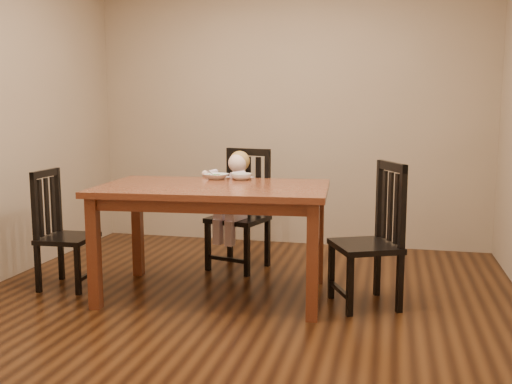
% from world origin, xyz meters
% --- Properties ---
extents(room, '(4.01, 4.01, 2.71)m').
position_xyz_m(room, '(0.00, 0.00, 1.35)').
color(room, '#45240E').
rests_on(room, ground).
extents(dining_table, '(1.72, 1.11, 0.83)m').
position_xyz_m(dining_table, '(-0.23, 0.19, 0.73)').
color(dining_table, '#532313').
rests_on(dining_table, room).
extents(chair_child, '(0.54, 0.53, 1.03)m').
position_xyz_m(chair_child, '(-0.23, 0.98, 0.50)').
color(chair_child, black).
rests_on(chair_child, room).
extents(chair_left, '(0.40, 0.41, 0.91)m').
position_xyz_m(chair_left, '(-1.43, 0.11, 0.44)').
color(chair_left, black).
rests_on(chair_left, room).
extents(chair_right, '(0.56, 0.57, 1.01)m').
position_xyz_m(chair_right, '(0.91, 0.24, 0.48)').
color(chair_right, black).
rests_on(chair_right, room).
extents(toddler, '(0.40, 0.45, 0.53)m').
position_xyz_m(toddler, '(-0.25, 0.93, 0.63)').
color(toddler, silver).
rests_on(toddler, chair_child).
extents(bowl_peas, '(0.23, 0.23, 0.04)m').
position_xyz_m(bowl_peas, '(-0.32, 0.55, 0.85)').
color(bowl_peas, white).
rests_on(bowl_peas, dining_table).
extents(bowl_veg, '(0.19, 0.19, 0.05)m').
position_xyz_m(bowl_veg, '(-0.11, 0.55, 0.85)').
color(bowl_veg, white).
rests_on(bowl_veg, dining_table).
extents(fork, '(0.11, 0.10, 0.05)m').
position_xyz_m(fork, '(-0.36, 0.52, 0.87)').
color(fork, silver).
rests_on(fork, bowl_peas).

